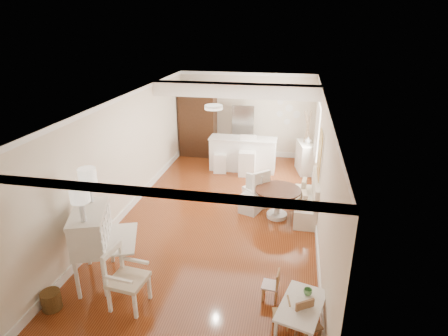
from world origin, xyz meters
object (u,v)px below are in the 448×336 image
(dining_table, at_px, (277,203))
(bar_stool_left, at_px, (220,157))
(gustavian_armchair, at_px, (128,279))
(slip_chair_near, at_px, (251,195))
(wicker_basket, at_px, (51,300))
(pantry_cabinet, at_px, (198,122))
(slip_chair_far, at_px, (256,188))
(secretary_bureau, at_px, (93,246))
(kids_table, at_px, (300,317))
(kids_chair_b, at_px, (270,285))
(fridge, at_px, (254,133))
(breakfast_counter, at_px, (243,154))
(bar_stool_right, at_px, (247,156))
(kids_chair_c, at_px, (309,324))
(sideboard, at_px, (305,157))
(kids_chair_a, at_px, (281,313))

(dining_table, bearing_deg, bar_stool_left, 126.81)
(gustavian_armchair, bearing_deg, slip_chair_near, -16.77)
(wicker_basket, relative_size, pantry_cabinet, 0.14)
(gustavian_armchair, distance_m, slip_chair_far, 4.20)
(secretary_bureau, bearing_deg, kids_table, -28.58)
(kids_chair_b, xyz_separation_m, pantry_cabinet, (-3.01, 6.78, 0.87))
(pantry_cabinet, bearing_deg, secretary_bureau, -90.84)
(slip_chair_far, height_order, bar_stool_left, slip_chair_far)
(wicker_basket, bearing_deg, kids_chair_b, 14.70)
(gustavian_armchair, xyz_separation_m, pantry_cabinet, (-0.77, 7.37, 0.63))
(fridge, bearing_deg, secretary_bureau, -106.33)
(breakfast_counter, relative_size, bar_stool_right, 1.72)
(kids_chair_c, distance_m, fridge, 7.75)
(wicker_basket, bearing_deg, kids_table, 4.40)
(kids_table, relative_size, fridge, 0.54)
(slip_chair_far, xyz_separation_m, breakfast_counter, (-0.68, 2.41, 0.01))
(secretary_bureau, xyz_separation_m, gustavian_armchair, (0.87, -0.51, -0.17))
(gustavian_armchair, bearing_deg, slip_chair_far, -16.27)
(sideboard, bearing_deg, slip_chair_near, -125.96)
(kids_chair_b, bearing_deg, dining_table, -173.95)
(gustavian_armchair, height_order, kids_chair_a, gustavian_armchair)
(secretary_bureau, xyz_separation_m, pantry_cabinet, (0.10, 6.86, 0.46))
(kids_table, bearing_deg, pantry_cabinet, 115.37)
(kids_chair_a, bearing_deg, dining_table, 173.97)
(kids_chair_c, bearing_deg, dining_table, 67.68)
(gustavian_armchair, height_order, breakfast_counter, gustavian_armchair)
(kids_chair_a, relative_size, kids_chair_c, 0.80)
(dining_table, distance_m, sideboard, 3.13)
(secretary_bureau, xyz_separation_m, wicker_basket, (-0.35, -0.83, -0.54))
(dining_table, relative_size, slip_chair_near, 1.16)
(gustavian_armchair, relative_size, kids_chair_b, 1.83)
(dining_table, bearing_deg, slip_chair_far, 141.84)
(kids_chair_c, distance_m, bar_stool_left, 6.68)
(breakfast_counter, xyz_separation_m, pantry_cabinet, (-1.70, 1.08, 0.63))
(bar_stool_left, relative_size, sideboard, 0.99)
(wicker_basket, bearing_deg, bar_stool_right, 69.33)
(sideboard, bearing_deg, kids_chair_c, -101.69)
(dining_table, distance_m, slip_chair_near, 0.68)
(kids_table, height_order, fridge, fridge)
(breakfast_counter, bearing_deg, pantry_cabinet, 147.57)
(secretary_bureau, distance_m, gustavian_armchair, 1.02)
(kids_chair_a, height_order, bar_stool_right, bar_stool_right)
(kids_table, xyz_separation_m, kids_chair_c, (0.11, -0.19, 0.07))
(dining_table, bearing_deg, sideboard, 77.91)
(slip_chair_far, xyz_separation_m, bar_stool_left, (-1.33, 2.08, -0.03))
(breakfast_counter, xyz_separation_m, bar_stool_left, (-0.65, -0.32, -0.04))
(bar_stool_right, bearing_deg, slip_chair_near, -82.82)
(bar_stool_left, distance_m, bar_stool_right, 0.85)
(dining_table, bearing_deg, gustavian_armchair, -122.32)
(kids_chair_a, relative_size, slip_chair_near, 0.55)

